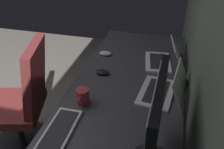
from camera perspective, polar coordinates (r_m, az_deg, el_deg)
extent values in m
cube|color=slate|center=(1.18, 24.05, 10.55)|extent=(4.73, 0.10, 2.60)
cube|color=#38383D|center=(1.50, 1.87, -7.88)|extent=(2.31, 0.75, 0.03)
cylinder|color=silver|center=(2.64, 0.47, 1.99)|extent=(0.05, 0.05, 0.70)
cylinder|color=silver|center=(2.58, 14.10, 0.15)|extent=(0.05, 0.05, 0.70)
cube|color=black|center=(1.02, 10.39, -9.85)|extent=(0.48, 0.04, 0.33)
cube|color=#B2BCCC|center=(1.02, 9.43, -9.73)|extent=(0.44, 0.02, 0.29)
cube|color=white|center=(1.96, 10.66, 2.91)|extent=(0.34, 0.24, 0.01)
cube|color=#262628|center=(1.96, 10.68, 3.12)|extent=(0.27, 0.16, 0.00)
cube|color=white|center=(1.94, 14.98, 4.91)|extent=(0.33, 0.13, 0.17)
cube|color=#B2BCCC|center=(1.94, 14.98, 4.91)|extent=(0.29, 0.11, 0.14)
cube|color=silver|center=(1.62, 10.38, -4.10)|extent=(0.36, 0.24, 0.01)
cube|color=#262628|center=(1.61, 10.41, -3.85)|extent=(0.29, 0.16, 0.00)
cube|color=silver|center=(1.55, 15.79, -2.16)|extent=(0.35, 0.12, 0.19)
cube|color=black|center=(1.55, 15.79, -2.16)|extent=(0.31, 0.10, 0.15)
cube|color=silver|center=(1.33, -12.91, -13.86)|extent=(0.42, 0.15, 0.02)
cube|color=#2D2D30|center=(1.32, -12.96, -13.53)|extent=(0.38, 0.12, 0.00)
ellipsoid|color=black|center=(1.78, -2.27, 0.53)|extent=(0.06, 0.10, 0.03)
ellipsoid|color=silver|center=(2.04, -1.57, 4.96)|extent=(0.06, 0.10, 0.03)
cylinder|color=#A53338|center=(1.50, -6.79, -5.04)|extent=(0.08, 0.08, 0.10)
torus|color=#A53338|center=(1.45, -7.53, -6.09)|extent=(0.06, 0.01, 0.06)
cube|color=maroon|center=(2.05, -22.02, -7.21)|extent=(0.54, 0.52, 0.07)
cube|color=maroon|center=(1.82, -17.66, -0.46)|extent=(0.42, 0.23, 0.50)
cylinder|color=black|center=(2.18, -20.86, -11.65)|extent=(0.05, 0.05, 0.37)
cylinder|color=black|center=(2.32, -19.87, -15.29)|extent=(0.56, 0.56, 0.03)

